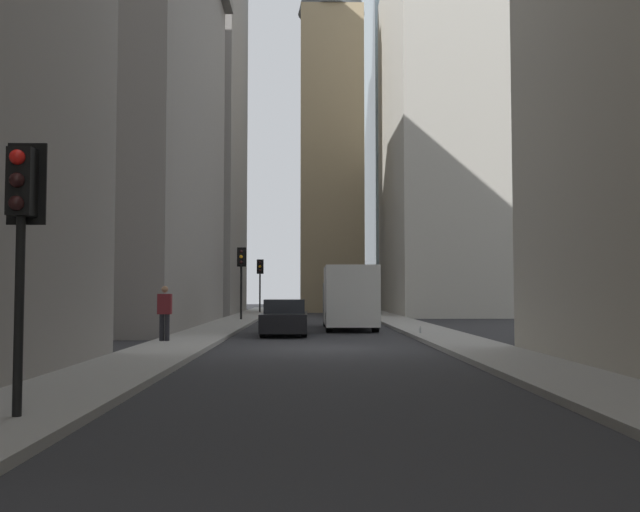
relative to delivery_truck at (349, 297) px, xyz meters
name	(u,v)px	position (x,y,z in m)	size (l,w,h in m)	color
ground_plane	(323,348)	(-10.20, 1.40, -1.46)	(135.00, 135.00, 0.00)	#262628
sidewalk_right	(177,346)	(-10.20, 5.90, -1.39)	(90.00, 2.20, 0.14)	gray
sidewalk_left	(469,346)	(-10.20, -3.10, -1.39)	(90.00, 2.20, 0.14)	gray
building_left_far	(455,138)	(19.07, -9.20, 11.80)	(15.59, 10.00, 26.51)	#B7B2A5
building_right_far	(174,102)	(19.51, 12.00, 14.56)	(12.05, 10.00, 32.04)	gray
building_right_midfar	(100,94)	(1.52, 11.99, 9.85)	(16.77, 10.50, 22.59)	gray
glass_tower_distant	(433,32)	(38.12, -11.20, 27.32)	(17.84, 14.00, 57.57)	#9EB7C1
church_spire	(331,80)	(25.34, -0.08, 18.08)	(5.65, 5.65, 37.46)	#9E8966
delivery_truck	(349,297)	(0.00, 0.00, 0.00)	(6.46, 2.25, 2.84)	silver
sedan_black	(285,318)	(-4.10, 2.80, -0.80)	(4.30, 1.78, 1.42)	black
traffic_light_foreground	(21,213)	(-22.20, 5.64, 1.32)	(0.43, 0.52, 3.60)	black
traffic_light_midblock	(241,266)	(7.53, 5.68, 1.69)	(0.43, 0.52, 4.10)	black
traffic_light_far_junction	(260,273)	(20.34, 5.52, 1.62)	(0.43, 0.52, 4.00)	black
pedestrian	(165,311)	(-9.01, 6.53, -0.35)	(0.26, 0.44, 1.78)	black
discarded_bottle	(420,330)	(-5.17, -2.42, -1.21)	(0.07, 0.07, 0.27)	#999EA3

